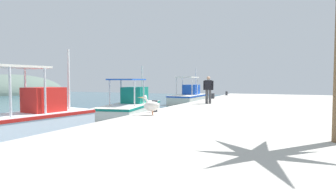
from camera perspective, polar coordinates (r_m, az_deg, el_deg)
quay_pier at (r=12.45m, az=18.79°, el=-5.70°), size 36.00×10.00×0.80m
distant_hill_third at (r=52.83m, az=-29.56°, el=0.14°), size 19.26×13.30×6.43m
fishing_boat_second at (r=11.78m, az=-26.17°, el=-4.82°), size 4.94×2.63×3.56m
fishing_boat_third at (r=17.69m, az=-7.55°, el=-2.37°), size 6.76×3.48×3.26m
fishing_boat_fourth at (r=26.37m, az=4.36°, el=-0.53°), size 5.52×2.25×3.45m
pelican at (r=11.48m, az=-3.40°, el=-2.24°), size 0.50×0.97×0.82m
fisherman_standing at (r=17.17m, az=8.29°, el=1.23°), size 0.29×0.62×1.68m
mooring_bollard_second at (r=12.60m, az=-2.74°, el=-2.39°), size 0.26×0.26×0.53m
mooring_bollard_third at (r=22.05m, az=9.20°, el=-0.29°), size 0.26×0.26×0.41m
mooring_bollard_fourth at (r=26.89m, az=11.94°, el=0.23°), size 0.22×0.22×0.38m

